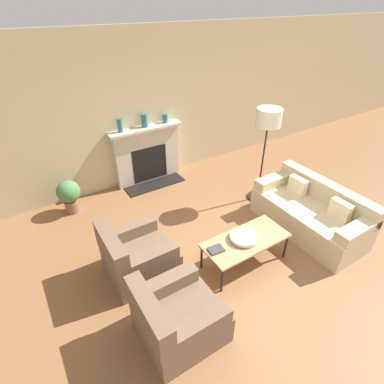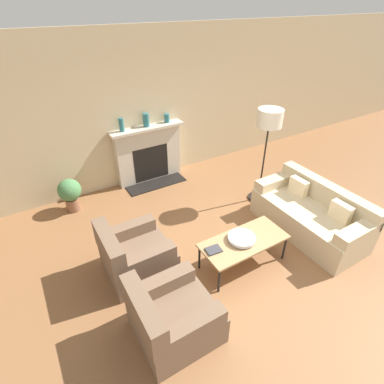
% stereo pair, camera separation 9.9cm
% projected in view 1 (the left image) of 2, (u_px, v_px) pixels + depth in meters
% --- Properties ---
extents(ground_plane, '(18.00, 18.00, 0.00)m').
position_uv_depth(ground_plane, '(253.00, 265.00, 4.36)').
color(ground_plane, brown).
extents(wall_back, '(18.00, 0.06, 2.90)m').
position_uv_depth(wall_back, '(151.00, 108.00, 5.79)').
color(wall_back, '#C6B289').
rests_on(wall_back, ground_plane).
extents(fireplace, '(1.48, 0.59, 1.16)m').
position_uv_depth(fireplace, '(147.00, 155.00, 6.08)').
color(fireplace, beige).
rests_on(fireplace, ground_plane).
extents(couch, '(0.87, 1.81, 0.79)m').
position_uv_depth(couch, '(310.00, 213.00, 4.88)').
color(couch, '#CCB78E').
rests_on(couch, ground_plane).
extents(armchair_near, '(0.89, 0.83, 0.80)m').
position_uv_depth(armchair_near, '(176.00, 318.00, 3.30)').
color(armchair_near, brown).
rests_on(armchair_near, ground_plane).
extents(armchair_far, '(0.89, 0.83, 0.80)m').
position_uv_depth(armchair_far, '(137.00, 257.00, 4.08)').
color(armchair_far, brown).
rests_on(armchair_far, ground_plane).
extents(coffee_table, '(1.24, 0.56, 0.44)m').
position_uv_depth(coffee_table, '(246.00, 241.00, 4.17)').
color(coffee_table, tan).
rests_on(coffee_table, ground_plane).
extents(bowl, '(0.38, 0.38, 0.06)m').
position_uv_depth(bowl, '(244.00, 237.00, 4.13)').
color(bowl, silver).
rests_on(bowl, coffee_table).
extents(book, '(0.22, 0.17, 0.02)m').
position_uv_depth(book, '(216.00, 250.00, 3.97)').
color(book, '#38383D').
rests_on(book, coffee_table).
extents(floor_lamp, '(0.42, 0.42, 1.75)m').
position_uv_depth(floor_lamp, '(268.00, 126.00, 5.01)').
color(floor_lamp, black).
rests_on(floor_lamp, ground_plane).
extents(mantel_vase_left, '(0.09, 0.09, 0.25)m').
position_uv_depth(mantel_vase_left, '(120.00, 125.00, 5.48)').
color(mantel_vase_left, '#28666B').
rests_on(mantel_vase_left, fireplace).
extents(mantel_vase_center_left, '(0.12, 0.12, 0.25)m').
position_uv_depth(mantel_vase_center_left, '(144.00, 120.00, 5.70)').
color(mantel_vase_center_left, '#28666B').
rests_on(mantel_vase_center_left, fireplace).
extents(mantel_vase_center_right, '(0.11, 0.11, 0.17)m').
position_uv_depth(mantel_vase_center_right, '(165.00, 118.00, 5.92)').
color(mantel_vase_center_right, '#28666B').
rests_on(mantel_vase_center_right, fireplace).
extents(potted_plant, '(0.40, 0.40, 0.62)m').
position_uv_depth(potted_plant, '(69.00, 194.00, 5.24)').
color(potted_plant, brown).
rests_on(potted_plant, ground_plane).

